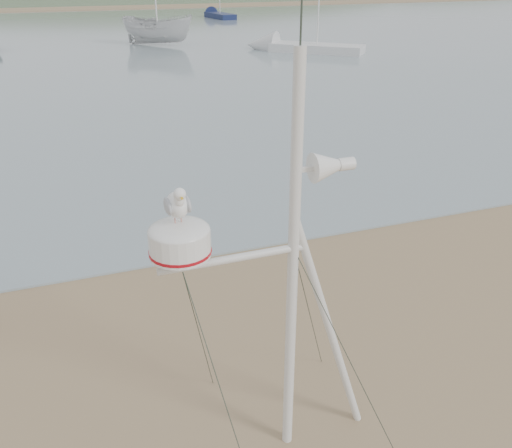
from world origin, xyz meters
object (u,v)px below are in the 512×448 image
object	(u,v)px
boat_white	(156,4)
sailboat_blue_far	(214,14)
mast_rig	(286,355)
sailboat_white_near	(285,46)

from	to	relation	value
boat_white	sailboat_blue_far	xyz separation A→B (m)	(9.52, 19.54, -2.32)
mast_rig	sailboat_white_near	size ratio (longest dim) A/B	0.71
sailboat_blue_far	sailboat_white_near	bearing A→B (deg)	-95.69
mast_rig	boat_white	bearing A→B (deg)	81.49
mast_rig	sailboat_blue_far	distance (m)	55.70
sailboat_white_near	sailboat_blue_far	xyz separation A→B (m)	(2.48, 24.93, 0.00)
sailboat_white_near	mast_rig	bearing A→B (deg)	-112.88
boat_white	sailboat_white_near	world-z (taller)	sailboat_white_near
boat_white	mast_rig	bearing A→B (deg)	-150.97
boat_white	sailboat_blue_far	bearing A→B (deg)	11.56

